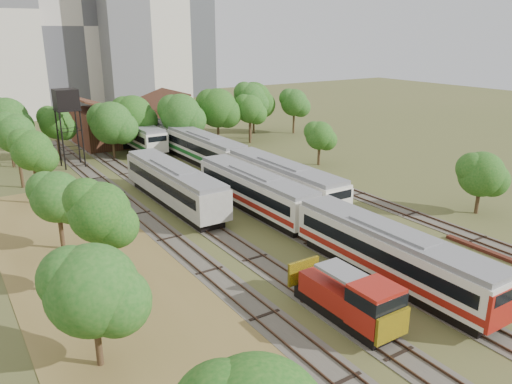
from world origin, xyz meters
TOP-DOWN VIEW (x-y plane):
  - ground at (0.00, 0.00)m, footprint 240.00×240.00m
  - dry_grass_patch at (-18.00, 8.00)m, footprint 14.00×60.00m
  - tracks at (-0.67, 25.00)m, footprint 24.60×80.00m
  - railcar_red_set at (-2.00, 10.89)m, footprint 3.15×34.58m
  - railcar_green_set at (2.00, 37.94)m, footprint 3.29×52.08m
  - railcar_rear at (-2.00, 52.26)m, footprint 3.21×16.08m
  - shunter_locomotive at (-8.00, -0.37)m, footprint 2.53×8.10m
  - old_grey_coach at (-8.00, 25.54)m, footprint 3.30×18.00m
  - water_tower at (-12.81, 46.99)m, footprint 2.90×2.90m
  - rail_pile_far at (8.20, 0.79)m, footprint 0.51×8.18m
  - maintenance_shed at (-1.00, 57.98)m, footprint 16.45×11.55m
  - tree_band_left at (-20.34, 13.50)m, footprint 6.90×53.69m
  - tree_band_far at (3.57, 49.90)m, footprint 49.46×11.75m
  - tree_band_right at (15.01, 27.93)m, footprint 5.55×43.73m
  - tower_centre at (2.00, 100.00)m, footprint 20.00×18.00m
  - tower_far_right at (34.00, 110.00)m, footprint 12.00×12.00m

SIDE VIEW (x-z plane):
  - ground at x=0.00m, z-range 0.00..0.00m
  - dry_grass_patch at x=-18.00m, z-range 0.00..0.04m
  - tracks at x=-0.67m, z-range -0.05..0.14m
  - rail_pile_far at x=8.20m, z-range 0.00..0.27m
  - shunter_locomotive at x=-8.00m, z-range -0.09..3.22m
  - railcar_red_set at x=-2.00m, z-range 0.11..4.02m
  - railcar_rear at x=-2.00m, z-range 0.11..4.09m
  - railcar_green_set at x=2.00m, z-range 0.12..4.19m
  - old_grey_coach at x=-8.00m, z-range 0.19..4.28m
  - maintenance_shed at x=-1.00m, z-range -0.87..6.70m
  - tree_band_right at x=15.01m, z-range 0.70..8.27m
  - tree_band_left at x=-20.34m, z-range 0.87..9.23m
  - tree_band_far at x=3.57m, z-range 1.06..10.11m
  - water_tower at x=-12.81m, z-range 3.44..13.47m
  - tower_far_right at x=34.00m, z-range 0.00..28.00m
  - tower_centre at x=2.00m, z-range 0.00..36.00m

